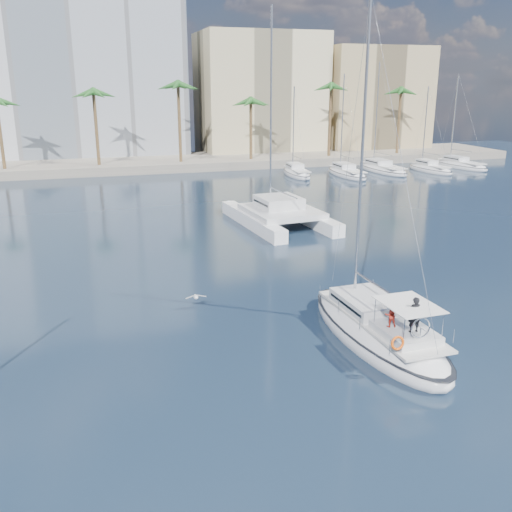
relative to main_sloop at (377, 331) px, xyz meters
name	(u,v)px	position (x,y,z in m)	size (l,w,h in m)	color
ground	(261,334)	(-5.21, 2.32, -0.52)	(160.00, 160.00, 0.00)	black
quay	(136,164)	(-5.21, 63.32, 0.08)	(120.00, 14.00, 1.20)	gray
building_modern	(44,70)	(-17.21, 75.32, 13.48)	(42.00, 16.00, 28.00)	silver
building_beige	(260,96)	(16.79, 72.32, 9.48)	(20.00, 14.00, 20.00)	beige
building_tan_right	(372,101)	(36.79, 70.32, 8.48)	(18.00, 12.00, 18.00)	tan
palm_centre	(135,97)	(-5.21, 59.32, 9.76)	(3.60, 3.60, 12.30)	brown
palm_right	(360,95)	(28.79, 59.32, 9.76)	(3.60, 3.60, 12.30)	brown
main_sloop	(377,331)	(0.00, 0.00, 0.00)	(3.93, 11.49, 16.92)	white
catamaran	(279,212)	(3.36, 23.94, 0.64)	(7.33, 13.12, 18.36)	white
seagull	(196,297)	(-7.70, 6.45, 0.27)	(1.17, 0.50, 0.22)	silver
moored_yacht_a	(297,176)	(14.79, 49.32, -0.52)	(2.72, 9.35, 11.90)	white
moored_yacht_b	(347,176)	(21.29, 47.32, -0.52)	(3.14, 10.78, 13.72)	white
moored_yacht_c	(382,172)	(27.79, 49.32, -0.52)	(3.55, 12.21, 15.54)	white
moored_yacht_d	(430,172)	(34.29, 47.32, -0.52)	(2.72, 9.35, 11.90)	white
moored_yacht_e	(460,168)	(40.79, 49.32, -0.52)	(3.14, 10.78, 13.72)	white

